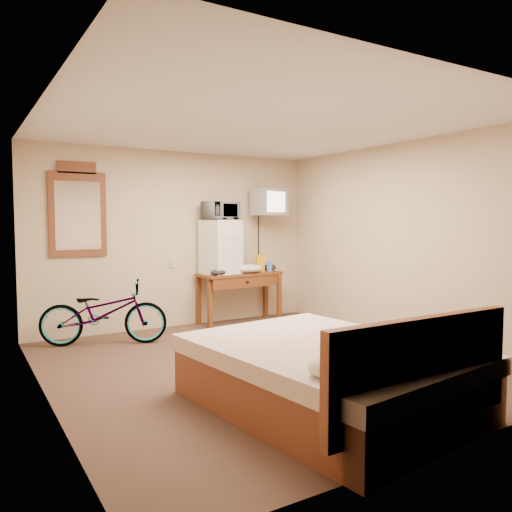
% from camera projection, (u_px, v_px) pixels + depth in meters
% --- Properties ---
extents(room, '(4.60, 4.64, 2.50)m').
position_uv_depth(room, '(261.00, 246.00, 5.18)').
color(room, '#412C20').
rests_on(room, ground).
extents(desk, '(1.29, 0.57, 0.75)m').
position_uv_depth(desk, '(241.00, 281.00, 7.39)').
color(desk, brown).
rests_on(desk, floor).
extents(mini_fridge, '(0.57, 0.55, 0.78)m').
position_uv_depth(mini_fridge, '(221.00, 247.00, 7.25)').
color(mini_fridge, white).
rests_on(mini_fridge, desk).
extents(microwave, '(0.55, 0.44, 0.27)m').
position_uv_depth(microwave, '(221.00, 211.00, 7.21)').
color(microwave, white).
rests_on(microwave, mini_fridge).
extents(snack_bag, '(0.14, 0.10, 0.25)m').
position_uv_depth(snack_bag, '(260.00, 263.00, 7.56)').
color(snack_bag, orange).
rests_on(snack_bag, desk).
extents(blue_cup, '(0.08, 0.08, 0.15)m').
position_uv_depth(blue_cup, '(269.00, 266.00, 7.60)').
color(blue_cup, '#4678EF').
rests_on(blue_cup, desk).
extents(cloth_cream, '(0.41, 0.32, 0.13)m').
position_uv_depth(cloth_cream, '(249.00, 269.00, 7.36)').
color(cloth_cream, beige).
rests_on(cloth_cream, desk).
extents(cloth_dark_a, '(0.23, 0.17, 0.09)m').
position_uv_depth(cloth_dark_a, '(218.00, 272.00, 7.01)').
color(cloth_dark_a, black).
rests_on(cloth_dark_a, desk).
extents(cloth_dark_b, '(0.22, 0.18, 0.10)m').
position_uv_depth(cloth_dark_b, '(269.00, 267.00, 7.70)').
color(cloth_dark_b, black).
rests_on(cloth_dark_b, desk).
extents(crt_television, '(0.53, 0.61, 0.40)m').
position_uv_depth(crt_television, '(269.00, 202.00, 7.59)').
color(crt_television, black).
rests_on(crt_television, room).
extents(wall_mirror, '(0.71, 0.04, 1.21)m').
position_uv_depth(wall_mirror, '(78.00, 211.00, 6.39)').
color(wall_mirror, brown).
rests_on(wall_mirror, room).
extents(bicycle, '(1.60, 1.04, 0.80)m').
position_uv_depth(bicycle, '(104.00, 312.00, 6.09)').
color(bicycle, black).
rests_on(bicycle, floor).
extents(bed, '(1.89, 2.36, 0.90)m').
position_uv_depth(bed, '(332.00, 374.00, 3.99)').
color(bed, brown).
rests_on(bed, floor).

